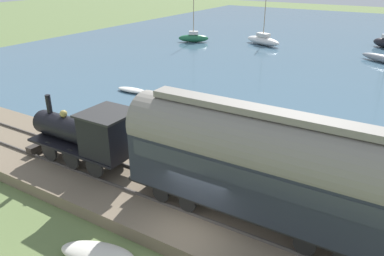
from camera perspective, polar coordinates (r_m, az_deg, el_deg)
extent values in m
plane|color=#607542|center=(14.93, -0.11, -16.57)|extent=(200.00, 200.00, 0.00)
cube|color=#426075|center=(55.36, 25.25, 11.31)|extent=(80.00, 80.00, 0.01)
cube|color=#756651|center=(15.73, 2.69, -12.85)|extent=(5.43, 56.00, 0.59)
cube|color=#4C4742|center=(14.94, 1.15, -13.35)|extent=(0.07, 54.88, 0.12)
cube|color=#4C4742|center=(16.12, 4.16, -10.33)|extent=(0.07, 54.88, 0.12)
cylinder|color=black|center=(17.61, -14.63, -5.82)|extent=(0.12, 1.01, 1.01)
cylinder|color=black|center=(18.62, -11.06, -3.77)|extent=(0.12, 1.01, 1.01)
cylinder|color=black|center=(18.64, -17.94, -4.52)|extent=(0.12, 1.01, 1.01)
cylinder|color=black|center=(19.60, -14.39, -2.66)|extent=(0.12, 1.01, 1.01)
cylinder|color=black|center=(19.74, -20.89, -3.34)|extent=(0.12, 1.01, 1.01)
cylinder|color=black|center=(20.65, -17.39, -1.64)|extent=(0.12, 1.01, 1.01)
cube|color=black|center=(18.93, -16.26, -2.45)|extent=(2.15, 5.55, 0.12)
cylinder|color=black|center=(19.46, -18.71, 0.06)|extent=(1.19, 3.33, 1.19)
cylinder|color=black|center=(20.73, -21.80, 1.04)|extent=(1.13, 0.08, 1.13)
cylinder|color=black|center=(19.84, -21.00, 3.46)|extent=(0.26, 0.26, 0.92)
sphere|color=tan|center=(19.19, -18.99, 2.07)|extent=(0.36, 0.36, 0.36)
cube|color=black|center=(17.31, -12.54, -0.87)|extent=(2.05, 1.94, 1.89)
cube|color=#282828|center=(16.93, -12.83, 2.20)|extent=(2.25, 2.18, 0.10)
cube|color=#2D2823|center=(21.42, -21.59, -2.29)|extent=(1.95, 0.44, 0.32)
cylinder|color=black|center=(14.72, 23.49, -14.12)|extent=(0.12, 0.76, 0.76)
cylinder|color=black|center=(13.54, 16.77, -16.68)|extent=(0.12, 0.76, 0.76)
cylinder|color=black|center=(14.84, 18.56, -12.96)|extent=(0.12, 0.76, 0.76)
cylinder|color=black|center=(14.91, -0.71, -11.34)|extent=(0.12, 0.76, 0.76)
cylinder|color=black|center=(16.10, 2.44, -8.47)|extent=(0.12, 0.76, 0.76)
cylinder|color=black|center=(15.51, -4.77, -9.89)|extent=(0.12, 0.76, 0.76)
cylinder|color=black|center=(16.66, -1.43, -7.27)|extent=(0.12, 0.76, 0.76)
cube|color=black|center=(14.50, 8.95, -11.33)|extent=(1.98, 10.22, 0.16)
cube|color=#232833|center=(13.82, 9.28, -6.98)|extent=(2.20, 9.81, 2.38)
cube|color=#2D333D|center=(13.61, 9.39, -5.47)|extent=(2.23, 9.20, 0.67)
cylinder|color=gray|center=(13.26, 9.61, -2.54)|extent=(2.31, 9.81, 2.31)
cube|color=gray|center=(12.76, 9.99, 2.62)|extent=(0.77, 8.17, 0.24)
ellipsoid|color=#236B42|center=(52.54, 0.23, 13.51)|extent=(2.99, 4.20, 1.01)
cylinder|color=#9E8460|center=(51.99, 0.24, 17.96)|extent=(0.10, 0.10, 7.18)
cube|color=silver|center=(52.42, 0.23, 14.30)|extent=(1.22, 1.43, 0.45)
ellipsoid|color=white|center=(51.50, 10.75, 12.94)|extent=(3.80, 5.84, 1.06)
cylinder|color=#9E8460|center=(51.04, 11.03, 16.41)|extent=(0.10, 0.10, 5.23)
cube|color=silver|center=(51.37, 10.82, 13.76)|extent=(1.58, 1.95, 0.45)
ellipsoid|color=beige|center=(26.86, -0.11, 2.99)|extent=(1.75, 2.06, 0.40)
ellipsoid|color=silver|center=(31.40, -9.06, 5.72)|extent=(1.04, 2.93, 0.35)
ellipsoid|color=#B7B2A3|center=(20.00, 26.72, -7.35)|extent=(1.29, 2.17, 0.39)
ellipsoid|color=beige|center=(14.42, -14.24, -18.03)|extent=(1.88, 3.00, 0.44)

